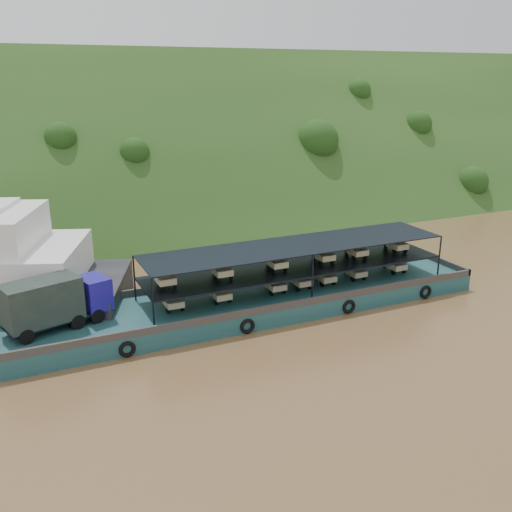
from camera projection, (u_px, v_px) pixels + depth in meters
name	position (u px, v px, depth m)	size (l,w,h in m)	color
ground	(297.00, 304.00, 42.93)	(160.00, 160.00, 0.00)	brown
hillside	(164.00, 208.00, 74.11)	(140.00, 28.00, 28.00)	#1A3513
cargo_barge	(240.00, 298.00, 41.08)	(35.00, 7.18, 4.54)	#134145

